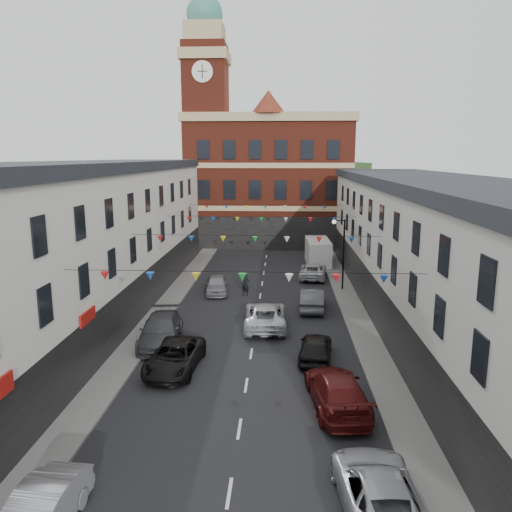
% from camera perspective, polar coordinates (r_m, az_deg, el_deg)
% --- Properties ---
extents(ground, '(160.00, 160.00, 0.00)m').
position_cam_1_polar(ground, '(28.95, -0.56, -11.11)').
color(ground, black).
rests_on(ground, ground).
extents(pavement_left, '(1.80, 64.00, 0.15)m').
position_cam_1_polar(pavement_left, '(31.90, -12.96, -9.09)').
color(pavement_left, '#605E5B').
rests_on(pavement_left, ground).
extents(pavement_right, '(1.80, 64.00, 0.15)m').
position_cam_1_polar(pavement_right, '(31.18, 12.62, -9.57)').
color(pavement_right, '#605E5B').
rests_on(pavement_right, ground).
extents(terrace_left, '(8.40, 56.00, 10.70)m').
position_cam_1_polar(terrace_left, '(31.31, -22.52, -0.03)').
color(terrace_left, silver).
rests_on(terrace_left, ground).
extents(terrace_right, '(8.40, 56.00, 9.70)m').
position_cam_1_polar(terrace_right, '(30.14, 22.52, -1.42)').
color(terrace_right, '#B7B6AC').
rests_on(terrace_right, ground).
extents(civic_building, '(20.60, 13.30, 18.50)m').
position_cam_1_polar(civic_building, '(64.74, 1.50, 8.75)').
color(civic_building, maroon).
rests_on(civic_building, ground).
extents(clock_tower, '(5.60, 5.60, 30.00)m').
position_cam_1_polar(clock_tower, '(62.50, -5.67, 14.84)').
color(clock_tower, maroon).
rests_on(clock_tower, ground).
extents(distant_hill, '(40.00, 14.00, 10.00)m').
position_cam_1_polar(distant_hill, '(89.09, -0.70, 7.44)').
color(distant_hill, '#2C4520').
rests_on(distant_hill, ground).
extents(street_lamp, '(1.10, 0.36, 6.00)m').
position_cam_1_polar(street_lamp, '(41.62, 9.67, 1.28)').
color(street_lamp, black).
rests_on(street_lamp, ground).
extents(car_left_c, '(2.74, 5.36, 1.45)m').
position_cam_1_polar(car_left_c, '(26.98, -9.27, -11.33)').
color(car_left_c, black).
rests_on(car_left_c, ground).
extents(car_left_d, '(2.88, 5.88, 1.65)m').
position_cam_1_polar(car_left_d, '(30.67, -10.83, -8.36)').
color(car_left_d, '#383A3F').
rests_on(car_left_d, ground).
extents(car_left_e, '(2.17, 4.48, 1.47)m').
position_cam_1_polar(car_left_e, '(41.04, -4.51, -3.26)').
color(car_left_e, gray).
rests_on(car_left_e, ground).
extents(car_right_b, '(2.75, 5.46, 1.48)m').
position_cam_1_polar(car_right_b, '(17.69, 13.84, -24.68)').
color(car_right_b, '#9B9DA3').
rests_on(car_right_b, ground).
extents(car_right_c, '(2.87, 5.85, 1.64)m').
position_cam_1_polar(car_right_c, '(23.25, 9.25, -14.94)').
color(car_right_c, '#511010').
rests_on(car_right_c, ground).
extents(car_right_d, '(2.21, 4.46, 1.46)m').
position_cam_1_polar(car_right_d, '(28.08, 6.83, -10.31)').
color(car_right_d, black).
rests_on(car_right_d, ground).
extents(car_right_e, '(2.00, 4.90, 1.58)m').
position_cam_1_polar(car_right_e, '(36.90, 6.42, -4.88)').
color(car_right_e, '#48494F').
rests_on(car_right_e, ground).
extents(car_right_f, '(2.79, 5.23, 1.40)m').
position_cam_1_polar(car_right_f, '(46.16, 6.51, -1.70)').
color(car_right_f, silver).
rests_on(car_right_f, ground).
extents(moving_car, '(2.82, 5.84, 1.60)m').
position_cam_1_polar(moving_car, '(32.98, 1.07, -6.77)').
color(moving_car, silver).
rests_on(moving_car, ground).
extents(white_van, '(2.43, 5.96, 2.61)m').
position_cam_1_polar(white_van, '(52.01, 7.08, 0.45)').
color(white_van, silver).
rests_on(white_van, ground).
extents(pedestrian, '(0.77, 0.64, 1.81)m').
position_cam_1_polar(pedestrian, '(40.17, -1.21, -3.30)').
color(pedestrian, black).
rests_on(pedestrian, ground).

